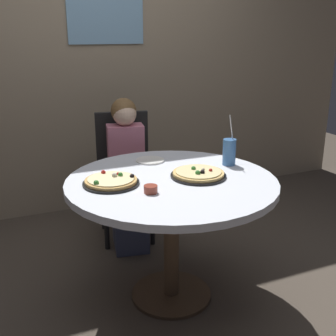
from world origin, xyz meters
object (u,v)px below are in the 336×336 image
object	(u,v)px
diner_child	(128,182)
plate_small	(150,160)
dining_table	(172,196)
pizza_veggie	(198,174)
pizza_cheese	(111,181)
chair_wooden	(124,168)
sauce_bowl	(151,189)
soda_cup	(229,152)

from	to	relation	value
diner_child	plate_small	xyz separation A→B (m)	(0.03, -0.39, 0.27)
dining_table	diner_child	distance (m)	0.78
pizza_veggie	pizza_cheese	world-z (taller)	same
chair_wooden	sauce_bowl	size ratio (longest dim) A/B	13.57
sauce_bowl	soda_cup	bearing A→B (deg)	22.54
plate_small	dining_table	bearing A→B (deg)	-91.86
pizza_veggie	soda_cup	bearing A→B (deg)	24.85
pizza_cheese	soda_cup	xyz separation A→B (m)	(0.76, 0.05, 0.06)
dining_table	soda_cup	size ratio (longest dim) A/B	3.83
soda_cup	sauce_bowl	size ratio (longest dim) A/B	4.39
chair_wooden	plate_small	size ratio (longest dim) A/B	5.28
pizza_veggie	plate_small	xyz separation A→B (m)	(-0.14, 0.39, -0.01)
pizza_cheese	dining_table	bearing A→B (deg)	-9.41
soda_cup	plate_small	xyz separation A→B (m)	(-0.42, 0.26, -0.08)
chair_wooden	soda_cup	world-z (taller)	soda_cup
pizza_veggie	pizza_cheese	distance (m)	0.49
chair_wooden	plate_small	distance (m)	0.62
soda_cup	sauce_bowl	xyz separation A→B (m)	(-0.61, -0.25, -0.06)
dining_table	plate_small	world-z (taller)	plate_small
dining_table	diner_child	size ratio (longest dim) A/B	1.09
chair_wooden	diner_child	xyz separation A→B (m)	(-0.03, -0.18, -0.05)
dining_table	chair_wooden	world-z (taller)	chair_wooden
sauce_bowl	plate_small	world-z (taller)	sauce_bowl
sauce_bowl	dining_table	bearing A→B (deg)	39.43
diner_child	soda_cup	size ratio (longest dim) A/B	3.52
pizza_veggie	sauce_bowl	xyz separation A→B (m)	(-0.34, -0.13, 0.00)
dining_table	pizza_cheese	world-z (taller)	pizza_cheese
dining_table	chair_wooden	distance (m)	0.95
soda_cup	sauce_bowl	world-z (taller)	soda_cup
diner_child	pizza_cheese	xyz separation A→B (m)	(-0.32, -0.70, 0.28)
diner_child	plate_small	world-z (taller)	diner_child
dining_table	sauce_bowl	xyz separation A→B (m)	(-0.18, -0.15, 0.12)
sauce_bowl	plate_small	size ratio (longest dim) A/B	0.39
chair_wooden	sauce_bowl	bearing A→B (deg)	-100.37
diner_child	plate_small	distance (m)	0.48
chair_wooden	diner_child	distance (m)	0.19
diner_child	dining_table	bearing A→B (deg)	-88.92
dining_table	pizza_cheese	size ratio (longest dim) A/B	3.86
sauce_bowl	plate_small	xyz separation A→B (m)	(0.19, 0.51, -0.02)
dining_table	plate_small	size ratio (longest dim) A/B	6.53
chair_wooden	diner_child	size ratio (longest dim) A/B	0.88
soda_cup	sauce_bowl	distance (m)	0.67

